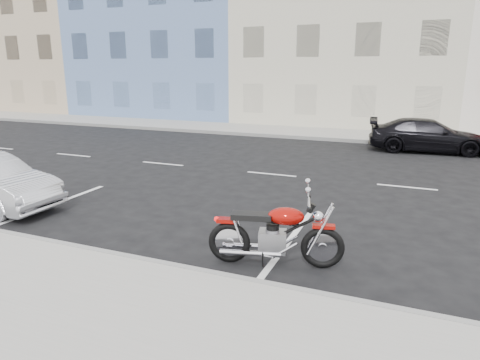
% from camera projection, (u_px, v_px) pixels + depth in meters
% --- Properties ---
extents(ground, '(120.00, 120.00, 0.00)m').
position_uv_depth(ground, '(335.00, 180.00, 12.75)').
color(ground, black).
rests_on(ground, ground).
extents(sidewalk_far, '(80.00, 3.40, 0.15)m').
position_uv_depth(sidewalk_far, '(269.00, 130.00, 22.35)').
color(sidewalk_far, gray).
rests_on(sidewalk_far, ground).
extents(curb_near, '(80.00, 0.12, 0.16)m').
position_uv_depth(curb_near, '(12.00, 236.00, 8.30)').
color(curb_near, gray).
rests_on(curb_near, ground).
extents(curb_far, '(80.00, 0.12, 0.16)m').
position_uv_depth(curb_far, '(258.00, 135.00, 20.83)').
color(curb_far, gray).
rests_on(curb_far, ground).
extents(bldg_far_west, '(12.00, 12.00, 12.00)m').
position_uv_depth(bldg_far_west, '(59.00, 33.00, 35.34)').
color(bldg_far_west, tan).
rests_on(bldg_far_west, ground).
extents(bldg_blue, '(12.00, 12.00, 13.00)m').
position_uv_depth(bldg_blue, '(186.00, 21.00, 30.82)').
color(bldg_blue, '#5A76A8').
rests_on(bldg_blue, ground).
extents(bldg_cream, '(12.00, 12.00, 11.50)m').
position_uv_depth(bldg_cream, '(355.00, 26.00, 26.61)').
color(bldg_cream, beige).
rests_on(bldg_cream, ground).
extents(motorcycle, '(2.25, 0.91, 1.15)m').
position_uv_depth(motorcycle, '(325.00, 239.00, 7.04)').
color(motorcycle, black).
rests_on(motorcycle, ground).
extents(car_far, '(4.63, 2.21, 1.30)m').
position_uv_depth(car_far, '(428.00, 135.00, 16.97)').
color(car_far, black).
rests_on(car_far, ground).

